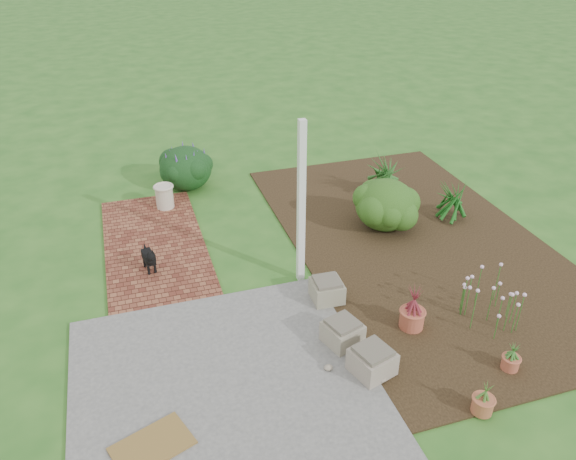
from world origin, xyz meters
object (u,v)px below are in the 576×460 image
object	(u,v)px
black_dog	(149,257)
evergreen_shrub	(386,203)
cream_ceramic_urn	(165,197)
stone_trough_near	(372,362)

from	to	relation	value
black_dog	evergreen_shrub	distance (m)	4.03
cream_ceramic_urn	evergreen_shrub	xyz separation A→B (m)	(3.55, -1.84, 0.22)
stone_trough_near	cream_ceramic_urn	bearing A→B (deg)	110.21
stone_trough_near	evergreen_shrub	xyz separation A→B (m)	(1.71, 3.18, 0.28)
stone_trough_near	evergreen_shrub	world-z (taller)	evergreen_shrub
cream_ceramic_urn	evergreen_shrub	bearing A→B (deg)	-27.38
stone_trough_near	black_dog	distance (m)	3.76
black_dog	evergreen_shrub	xyz separation A→B (m)	(4.02, 0.21, 0.18)
stone_trough_near	evergreen_shrub	bearing A→B (deg)	61.75
stone_trough_near	black_dog	xyz separation A→B (m)	(-2.32, 2.97, 0.10)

